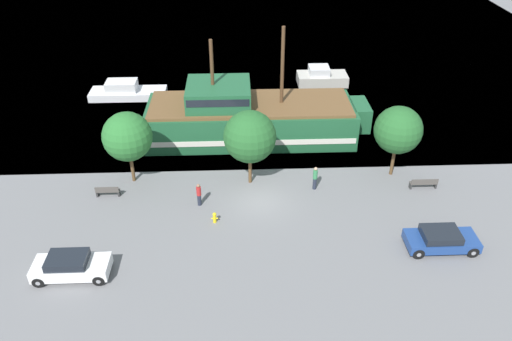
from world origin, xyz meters
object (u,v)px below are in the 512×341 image
fire_hydrant (215,217)px  pedestrian_walking_far (199,195)px  parked_car_curb_mid (441,239)px  pirate_ship (249,117)px  moored_boat_dockside (127,91)px  bench_promenade_east (108,191)px  bench_promenade_west (424,183)px  moored_boat_outer (322,77)px  parked_car_curb_front (71,266)px  pedestrian_walking_near (315,178)px

fire_hydrant → pedestrian_walking_far: size_ratio=0.45×
fire_hydrant → parked_car_curb_mid: bearing=-12.6°
pirate_ship → pedestrian_walking_far: size_ratio=10.78×
moored_boat_dockside → bench_promenade_east: (1.63, -16.88, -0.18)m
parked_car_curb_mid → bench_promenade_west: 6.46m
bench_promenade_east → pedestrian_walking_far: size_ratio=0.96×
fire_hydrant → pedestrian_walking_far: (-1.09, 1.95, 0.45)m
moored_boat_outer → moored_boat_dockside: bearing=-172.7°
parked_car_curb_front → fire_hydrant: 9.20m
pedestrian_walking_near → parked_car_curb_mid: bearing=-44.6°
moored_boat_dockside → parked_car_curb_front: (1.22, -24.66, 0.11)m
pirate_ship → moored_boat_outer: bearing=54.7°
parked_car_curb_front → bench_promenade_west: 24.16m
parked_car_curb_mid → moored_boat_outer: bearing=97.5°
moored_boat_dockside → bench_promenade_west: 29.39m
moored_boat_dockside → parked_car_curb_front: size_ratio=1.72×
parked_car_curb_front → fire_hydrant: (7.99, 4.55, -0.31)m
bench_promenade_east → bench_promenade_west: same height
moored_boat_dockside → bench_promenade_east: bearing=-84.5°
moored_boat_dockside → fire_hydrant: moored_boat_dockside is taller
pedestrian_walking_far → moored_boat_outer: bearing=60.8°
bench_promenade_east → parked_car_curb_front: bearing=-93.0°
moored_boat_dockside → moored_boat_outer: 19.81m
pirate_ship → parked_car_curb_front: bearing=-123.3°
parked_car_curb_front → pedestrian_walking_near: 17.09m
parked_car_curb_mid → bench_promenade_west: parked_car_curb_mid is taller
pirate_ship → bench_promenade_east: (-10.15, -8.30, -1.40)m
parked_car_curb_front → bench_promenade_west: bearing=18.9°
moored_boat_outer → bench_promenade_east: bearing=-132.9°
bench_promenade_east → pedestrian_walking_near: 14.64m
parked_car_curb_mid → pirate_ship: bearing=127.5°
parked_car_curb_front → fire_hydrant: size_ratio=5.58×
parked_car_curb_mid → pedestrian_walking_far: size_ratio=2.52×
pirate_ship → fire_hydrant: bearing=-102.6°
parked_car_curb_front → pedestrian_walking_near: size_ratio=2.36×
moored_boat_outer → fire_hydrant: moored_boat_outer is taller
moored_boat_dockside → pedestrian_walking_near: pedestrian_walking_near is taller
parked_car_curb_mid → pedestrian_walking_near: 9.49m
bench_promenade_west → pedestrian_walking_far: size_ratio=1.14×
bench_promenade_west → fire_hydrant: bearing=-167.6°
parked_car_curb_front → moored_boat_dockside: bearing=92.8°
parked_car_curb_mid → bench_promenade_east: size_ratio=2.63×
bench_promenade_east → pedestrian_walking_far: 6.62m
pirate_ship → bench_promenade_west: bearing=-33.9°
bench_promenade_west → pedestrian_walking_near: size_ratio=1.07×
pirate_ship → fire_hydrant: size_ratio=23.98×
moored_boat_dockside → pedestrian_walking_near: bearing=-45.5°
parked_car_curb_mid → bench_promenade_west: (1.06, 6.37, -0.22)m
parked_car_curb_mid → bench_promenade_west: size_ratio=2.21×
bench_promenade_west → pirate_ship: bearing=146.1°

